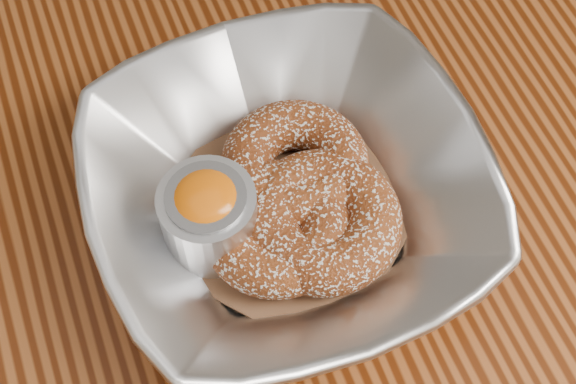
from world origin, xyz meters
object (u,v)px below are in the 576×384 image
object	(u,v)px
ramekin	(209,215)
donut_back	(295,165)
donut_front	(322,221)
donut_extra	(277,228)
table	(264,342)
serving_bowl	(288,193)

from	to	relation	value
ramekin	donut_back	bearing A→B (deg)	18.19
donut_back	ramekin	world-z (taller)	ramekin
donut_front	ramekin	world-z (taller)	ramekin
donut_extra	ramekin	distance (m)	0.04
donut_extra	ramekin	bearing A→B (deg)	155.55
table	ramekin	xyz separation A→B (m)	(-0.02, 0.04, 0.14)
serving_bowl	donut_front	xyz separation A→B (m)	(0.01, -0.02, -0.00)
ramekin	serving_bowl	bearing A→B (deg)	1.93
donut_front	donut_extra	xyz separation A→B (m)	(-0.03, 0.01, -0.00)
serving_bowl	donut_front	world-z (taller)	serving_bowl
serving_bowl	ramekin	xyz separation A→B (m)	(-0.05, -0.00, 0.01)
table	donut_back	distance (m)	0.14
donut_back	donut_extra	size ratio (longest dim) A/B	1.03
donut_back	ramekin	distance (m)	0.06
serving_bowl	ramekin	bearing A→B (deg)	-178.07
donut_front	donut_extra	distance (m)	0.03
table	donut_front	bearing A→B (deg)	18.79
donut_front	donut_extra	bearing A→B (deg)	167.51
donut_extra	donut_back	bearing A→B (deg)	54.88
table	serving_bowl	size ratio (longest dim) A/B	5.11
ramekin	donut_front	bearing A→B (deg)	-19.55
table	serving_bowl	world-z (taller)	serving_bowl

